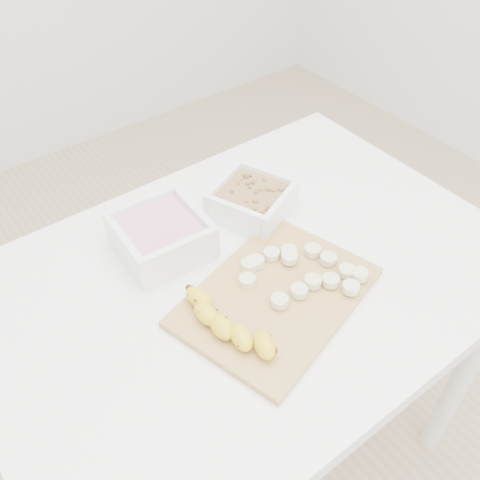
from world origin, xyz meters
TOP-DOWN VIEW (x-y plane):
  - ground at (0.00, 0.00)m, footprint 3.50×3.50m
  - table at (0.00, 0.00)m, footprint 1.00×0.70m
  - bowl_yogurt at (-0.10, 0.15)m, footprint 0.17×0.17m
  - bowl_granola at (0.11, 0.13)m, footprint 0.19×0.19m
  - cutting_board at (-0.00, -0.08)m, footprint 0.40×0.33m
  - banana at (-0.12, -0.10)m, footprint 0.05×0.19m
  - banana_slices at (0.06, -0.07)m, footprint 0.20×0.18m

SIDE VIEW (x-z plane):
  - ground at x=0.00m, z-range 0.00..0.00m
  - table at x=0.00m, z-range 0.28..1.03m
  - cutting_board at x=0.00m, z-range 0.75..0.76m
  - banana_slices at x=0.06m, z-range 0.76..0.78m
  - banana at x=-0.12m, z-range 0.77..0.80m
  - bowl_granola at x=0.11m, z-range 0.75..0.82m
  - bowl_yogurt at x=-0.10m, z-range 0.75..0.83m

